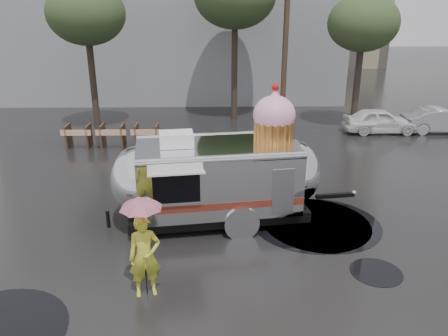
{
  "coord_description": "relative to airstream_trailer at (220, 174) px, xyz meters",
  "views": [
    {
      "loc": [
        -1.07,
        -8.57,
        5.86
      ],
      "look_at": [
        -0.82,
        2.88,
        1.6
      ],
      "focal_mm": 35.0,
      "sensor_mm": 36.0,
      "label": 1
    }
  ],
  "objects": [
    {
      "name": "ground",
      "position": [
        0.93,
        -2.89,
        -1.4
      ],
      "size": [
        120.0,
        120.0,
        0.0
      ],
      "primitive_type": "plane",
      "color": "black",
      "rests_on": "ground"
    },
    {
      "name": "puddles",
      "position": [
        0.96,
        -1.56,
        -1.39
      ],
      "size": [
        10.46,
        7.51,
        0.01
      ],
      "color": "black",
      "rests_on": "ground"
    },
    {
      "name": "utility_pole",
      "position": [
        3.43,
        11.11,
        3.22
      ],
      "size": [
        1.6,
        0.28,
        9.0
      ],
      "color": "#473323",
      "rests_on": "ground"
    },
    {
      "name": "tree_left",
      "position": [
        -6.07,
        10.11,
        4.08
      ],
      "size": [
        3.64,
        3.64,
        6.95
      ],
      "color": "#382D26",
      "rests_on": "ground"
    },
    {
      "name": "tree_right",
      "position": [
        6.93,
        10.11,
        3.66
      ],
      "size": [
        3.36,
        3.36,
        6.42
      ],
      "color": "#382D26",
      "rests_on": "ground"
    },
    {
      "name": "barricade_row",
      "position": [
        -4.62,
        7.08,
        -0.88
      ],
      "size": [
        4.3,
        0.8,
        1.0
      ],
      "color": "#473323",
      "rests_on": "ground"
    },
    {
      "name": "airstream_trailer",
      "position": [
        0.0,
        0.0,
        0.0
      ],
      "size": [
        7.36,
        3.43,
        3.99
      ],
      "rotation": [
        0.0,
        0.0,
        0.14
      ],
      "color": "silver",
      "rests_on": "ground"
    },
    {
      "name": "person_left",
      "position": [
        -1.64,
        -3.49,
        -0.48
      ],
      "size": [
        0.76,
        0.6,
        1.85
      ],
      "primitive_type": "imported",
      "rotation": [
        0.0,
        0.0,
        0.26
      ],
      "color": "gold",
      "rests_on": "ground"
    },
    {
      "name": "umbrella_pink",
      "position": [
        -1.64,
        -3.49,
        0.51
      ],
      "size": [
        1.06,
        1.06,
        2.28
      ],
      "color": "pink",
      "rests_on": "ground"
    }
  ]
}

